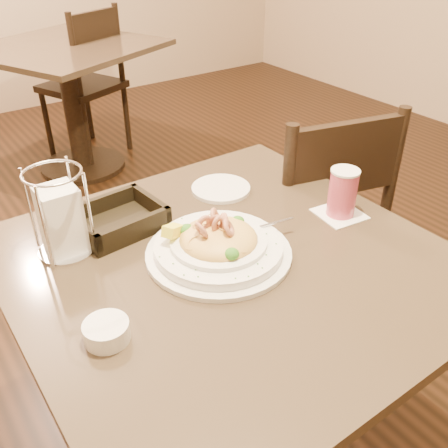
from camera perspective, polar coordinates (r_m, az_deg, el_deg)
main_table at (r=1.25m, az=0.55°, el=-12.88°), size 0.90×0.90×0.76m
background_table at (r=3.15m, az=-17.14°, el=14.70°), size 1.19×1.19×0.76m
dining_chair_near at (r=1.71m, az=10.04°, el=-0.17°), size 0.51×0.51×0.93m
dining_chair_far at (r=3.34m, az=-15.41°, el=15.58°), size 0.55×0.55×0.93m
pasta_bowl at (r=1.09m, az=-0.67°, el=-2.33°), size 0.36×0.32×0.10m
drink_glass at (r=1.25m, az=13.39°, el=3.46°), size 0.12×0.12×0.12m
bread_basket at (r=1.21m, az=-11.96°, el=0.39°), size 0.21×0.18×0.05m
napkin_caddy at (r=1.13m, az=-18.13°, el=0.63°), size 0.12×0.12×0.20m
side_plate at (r=1.36m, az=-0.36°, el=4.09°), size 0.19×0.19×0.01m
butter_ramekin at (r=0.92m, az=-13.27°, el=-11.87°), size 0.10×0.10×0.04m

